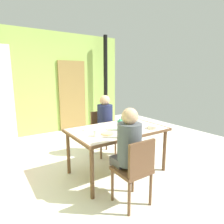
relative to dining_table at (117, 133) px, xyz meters
name	(u,v)px	position (x,y,z in m)	size (l,w,h in m)	color
ground_plane	(99,171)	(-0.24, 0.18, -0.68)	(7.26, 7.26, 0.00)	silver
wall_back	(47,83)	(-0.24, 2.97, 0.69)	(4.45, 0.10, 2.75)	#9CBD57
door_wooden	(72,96)	(0.45, 2.89, 0.32)	(0.80, 0.05, 2.00)	olive
stove_pipe_column	(106,82)	(1.43, 2.62, 0.69)	(0.12, 0.12, 2.75)	black
dining_table	(117,133)	(0.00, 0.00, 0.00)	(1.51, 0.95, 0.75)	brown
chair_near_diner	(135,168)	(-0.32, -0.83, -0.18)	(0.40, 0.40, 0.87)	brown
chair_far_diner	(102,130)	(0.21, 0.83, -0.18)	(0.40, 0.40, 0.87)	brown
person_near_diner	(129,143)	(-0.32, -0.69, 0.10)	(0.30, 0.37, 0.77)	#514C51
person_far_diner	(105,117)	(0.21, 0.69, 0.10)	(0.30, 0.37, 0.77)	#1E2842
water_bottle_green_near	(123,123)	(0.01, -0.14, 0.19)	(0.08, 0.08, 0.26)	#3A9165
water_bottle_green_far	(120,129)	(-0.24, -0.40, 0.20)	(0.08, 0.08, 0.28)	#257B4F
serving_bowl_center	(153,127)	(0.48, -0.32, 0.10)	(0.17, 0.17, 0.06)	beige
dinner_plate_near_left	(104,124)	(-0.05, 0.33, 0.07)	(0.22, 0.22, 0.01)	white
dinner_plate_near_right	(113,128)	(-0.05, 0.04, 0.07)	(0.23, 0.23, 0.01)	white
dinner_plate_far_center	(90,129)	(-0.40, 0.19, 0.07)	(0.23, 0.23, 0.01)	white
drinking_glass_by_near_diner	(95,133)	(-0.48, -0.15, 0.11)	(0.06, 0.06, 0.09)	silver
drinking_glass_by_far_diner	(138,120)	(0.58, 0.14, 0.11)	(0.06, 0.06, 0.09)	silver
bread_plate_sliced	(108,134)	(-0.29, -0.17, 0.08)	(0.19, 0.19, 0.02)	#DBB77A
cutlery_knife_near	(152,125)	(0.62, -0.15, 0.07)	(0.15, 0.02, 0.00)	silver
cutlery_fork_near	(133,131)	(0.14, -0.24, 0.07)	(0.15, 0.02, 0.00)	silver
cutlery_knife_far	(133,121)	(0.55, 0.27, 0.07)	(0.15, 0.02, 0.00)	silver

